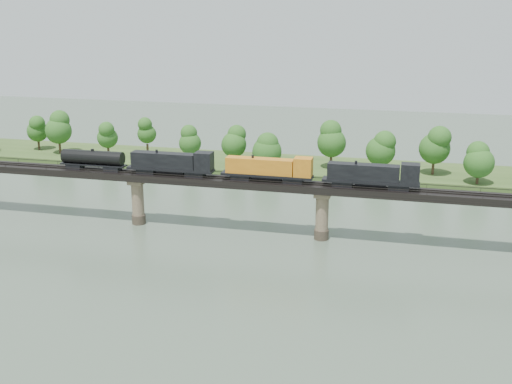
# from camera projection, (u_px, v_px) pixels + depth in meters

# --- Properties ---
(ground) EXTENTS (400.00, 400.00, 0.00)m
(ground) POSITION_uv_depth(u_px,v_px,m) (294.00, 303.00, 102.57)
(ground) COLOR #3C4D3D
(ground) RESTS_ON ground
(far_bank) EXTENTS (300.00, 24.00, 1.60)m
(far_bank) POSITION_uv_depth(u_px,v_px,m) (349.00, 170.00, 181.52)
(far_bank) COLOR #314A1D
(far_bank) RESTS_ON ground
(bridge) EXTENTS (236.00, 30.00, 11.50)m
(bridge) POSITION_uv_depth(u_px,v_px,m) (322.00, 213.00, 128.98)
(bridge) COLOR #473A2D
(bridge) RESTS_ON ground
(bridge_superstructure) EXTENTS (220.00, 4.90, 0.75)m
(bridge_superstructure) POSITION_uv_depth(u_px,v_px,m) (323.00, 183.00, 127.19)
(bridge_superstructure) COLOR black
(bridge_superstructure) RESTS_ON bridge
(far_treeline) EXTENTS (289.06, 17.54, 13.60)m
(far_treeline) POSITION_uv_depth(u_px,v_px,m) (319.00, 144.00, 176.97)
(far_treeline) COLOR #382619
(far_treeline) RESTS_ON far_bank
(freight_train) EXTENTS (75.99, 2.96, 5.23)m
(freight_train) POSITION_uv_depth(u_px,v_px,m) (235.00, 167.00, 130.75)
(freight_train) COLOR black
(freight_train) RESTS_ON bridge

